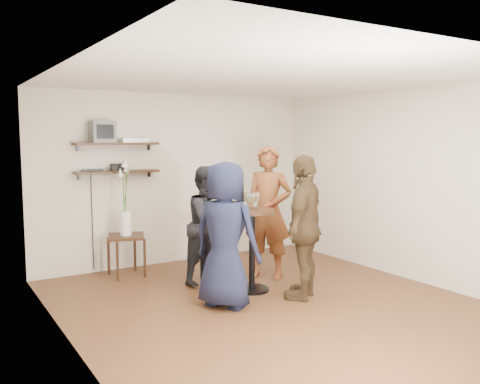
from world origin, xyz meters
The scene contains 18 objects.
room centered at (0.00, 0.00, 1.30)m, with size 4.58×5.08×2.68m.
shelf_upper centered at (-1.00, 2.38, 1.85)m, with size 1.20×0.25×0.04m, color black.
shelf_lower centered at (-1.00, 2.38, 1.45)m, with size 1.20×0.25×0.04m, color black.
crt_monitor centered at (-1.21, 2.38, 2.02)m, with size 0.32×0.30×0.30m, color #59595B.
dvd_deck centered at (-0.74, 2.38, 1.90)m, with size 0.40×0.24×0.06m, color silver.
radio centered at (-0.98, 2.38, 1.52)m, with size 0.22×0.10×0.10m, color black.
power_strip centered at (-1.34, 2.42, 1.48)m, with size 0.30×0.05×0.03m, color black.
side_table centered at (-1.00, 2.07, 0.49)m, with size 0.62×0.62×0.58m.
vase_lilies centered at (-1.00, 2.07, 0.92)m, with size 0.20×0.21×1.09m.
drinks_table centered at (0.12, 0.57, 0.67)m, with size 0.57×0.57×1.04m.
wine_glass_fl centered at (0.05, 0.53, 1.18)m, with size 0.07×0.07×0.20m.
wine_glass_fr centered at (0.17, 0.54, 1.19)m, with size 0.07×0.07×0.21m.
wine_glass_bl centered at (0.09, 0.65, 1.19)m, with size 0.07×0.07×0.21m.
wine_glass_br centered at (0.13, 0.58, 1.18)m, with size 0.07×0.07×0.20m.
person_plaid centered at (0.65, 0.98, 0.92)m, with size 0.67×0.44×1.83m, color red.
person_dark centered at (-0.16, 1.18, 0.78)m, with size 0.76×0.59×1.56m, color black.
person_navy centered at (-0.47, 0.22, 0.84)m, with size 0.82×0.53×1.67m, color black.
person_brown centered at (0.51, 0.01, 0.87)m, with size 1.02×0.42×1.74m, color #42301C.
Camera 1 is at (-3.33, -4.69, 1.94)m, focal length 38.00 mm.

